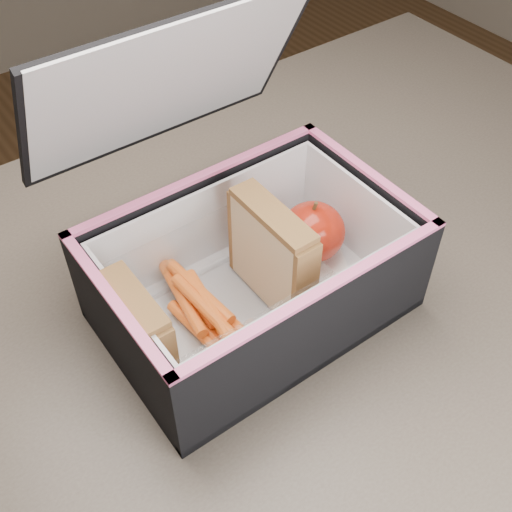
{
  "coord_description": "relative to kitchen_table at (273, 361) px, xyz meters",
  "views": [
    {
      "loc": [
        -0.26,
        -0.33,
        1.26
      ],
      "look_at": [
        -0.01,
        0.02,
        0.81
      ],
      "focal_mm": 45.0,
      "sensor_mm": 36.0,
      "label": 1
    }
  ],
  "objects": [
    {
      "name": "paper_napkin",
      "position": [
        0.06,
        0.03,
        0.11
      ],
      "size": [
        0.1,
        0.1,
        0.01
      ],
      "primitive_type": "cube",
      "rotation": [
        0.0,
        0.0,
        -0.42
      ],
      "color": "white",
      "rests_on": "lunch_bag"
    },
    {
      "name": "plastic_tub",
      "position": [
        -0.07,
        0.01,
        0.14
      ],
      "size": [
        0.19,
        0.13,
        0.08
      ],
      "primitive_type": null,
      "color": "white",
      "rests_on": "lunch_bag"
    },
    {
      "name": "lunch_bag",
      "position": [
        -0.02,
        0.02,
        0.15
      ],
      "size": [
        0.29,
        0.29,
        0.28
      ],
      "color": "black",
      "rests_on": "kitchen_table"
    },
    {
      "name": "red_apple",
      "position": [
        0.07,
        0.03,
        0.14
      ],
      "size": [
        0.08,
        0.08,
        0.07
      ],
      "rotation": [
        0.0,
        0.0,
        0.18
      ],
      "color": "maroon",
      "rests_on": "paper_napkin"
    },
    {
      "name": "sandwich_left",
      "position": [
        -0.14,
        0.01,
        0.15
      ],
      "size": [
        0.02,
        0.08,
        0.09
      ],
      "color": "beige",
      "rests_on": "plastic_tub"
    },
    {
      "name": "kitchen_table",
      "position": [
        0.0,
        0.0,
        0.0
      ],
      "size": [
        1.2,
        0.8,
        0.75
      ],
      "color": "brown",
      "rests_on": "ground"
    },
    {
      "name": "sandwich_right",
      "position": [
        0.0,
        0.01,
        0.16
      ],
      "size": [
        0.03,
        0.1,
        0.11
      ],
      "color": "beige",
      "rests_on": "plastic_tub"
    },
    {
      "name": "carrot_sticks",
      "position": [
        -0.07,
        0.02,
        0.12
      ],
      "size": [
        0.05,
        0.15,
        0.03
      ],
      "color": "#E54D16",
      "rests_on": "plastic_tub"
    }
  ]
}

